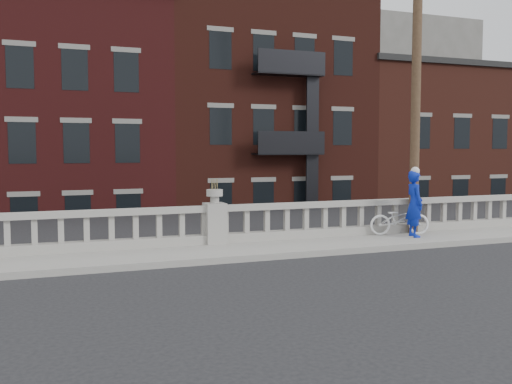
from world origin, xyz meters
TOP-DOWN VIEW (x-y plane):
  - ground at (0.00, 0.00)m, footprint 120.00×120.00m
  - sidewalk at (0.00, 3.00)m, footprint 32.00×2.20m
  - balustrade at (0.00, 3.95)m, footprint 28.00×0.34m
  - planter_pedestal at (0.00, 3.95)m, footprint 0.55×0.55m
  - lower_level at (0.56, 23.04)m, footprint 80.00×44.00m
  - utility_pole at (6.20, 3.60)m, footprint 1.60×0.28m
  - bicycle at (5.61, 3.47)m, footprint 1.91×1.06m
  - cyclist at (5.79, 3.00)m, footprint 0.59×0.78m

SIDE VIEW (x-z plane):
  - ground at x=0.00m, z-range 0.00..0.00m
  - sidewalk at x=0.00m, z-range 0.00..0.15m
  - bicycle at x=5.61m, z-range 0.15..1.10m
  - balustrade at x=0.00m, z-range 0.13..1.16m
  - planter_pedestal at x=0.00m, z-range -0.05..1.71m
  - cyclist at x=5.79m, z-range 0.15..2.09m
  - lower_level at x=0.56m, z-range -7.77..13.03m
  - utility_pole at x=6.20m, z-range 0.24..10.24m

